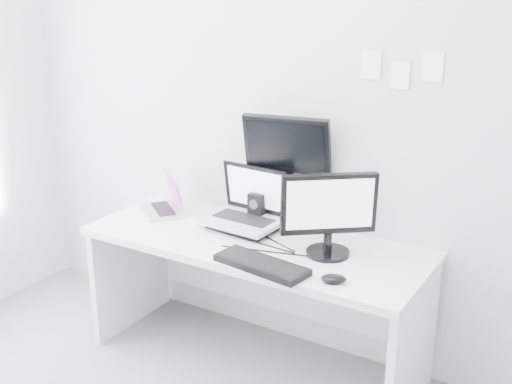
% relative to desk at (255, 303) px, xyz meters
% --- Properties ---
extents(back_wall, '(3.60, 0.00, 3.60)m').
position_rel_desk_xyz_m(back_wall, '(0.00, 0.35, 0.99)').
color(back_wall, '#B6B8BB').
rests_on(back_wall, ground).
extents(desk, '(1.80, 0.70, 0.73)m').
position_rel_desk_xyz_m(desk, '(0.00, 0.00, 0.00)').
color(desk, silver).
rests_on(desk, ground).
extents(macbook, '(0.37, 0.36, 0.22)m').
position_rel_desk_xyz_m(macbook, '(-0.68, 0.07, 0.48)').
color(macbook, silver).
rests_on(macbook, desk).
extents(speaker, '(0.10, 0.10, 0.17)m').
position_rel_desk_xyz_m(speaker, '(-0.11, 0.22, 0.45)').
color(speaker, black).
rests_on(speaker, desk).
extents(dell_laptop, '(0.42, 0.34, 0.34)m').
position_rel_desk_xyz_m(dell_laptop, '(-0.14, 0.09, 0.53)').
color(dell_laptop, '#B4B7BB').
rests_on(dell_laptop, desk).
extents(rear_monitor, '(0.49, 0.25, 0.63)m').
position_rel_desk_xyz_m(rear_monitor, '(0.04, 0.28, 0.68)').
color(rear_monitor, black).
rests_on(rear_monitor, desk).
extents(samsung_monitor, '(0.50, 0.46, 0.43)m').
position_rel_desk_xyz_m(samsung_monitor, '(0.40, 0.02, 0.58)').
color(samsung_monitor, black).
rests_on(samsung_monitor, desk).
extents(keyboard, '(0.48, 0.23, 0.03)m').
position_rel_desk_xyz_m(keyboard, '(0.20, -0.27, 0.38)').
color(keyboard, black).
rests_on(keyboard, desk).
extents(mouse, '(0.14, 0.11, 0.04)m').
position_rel_desk_xyz_m(mouse, '(0.56, -0.24, 0.38)').
color(mouse, black).
rests_on(mouse, desk).
extents(wall_note_0, '(0.10, 0.00, 0.14)m').
position_rel_desk_xyz_m(wall_note_0, '(0.45, 0.34, 1.26)').
color(wall_note_0, white).
rests_on(wall_note_0, back_wall).
extents(wall_note_1, '(0.09, 0.00, 0.13)m').
position_rel_desk_xyz_m(wall_note_1, '(0.60, 0.34, 1.22)').
color(wall_note_1, white).
rests_on(wall_note_1, back_wall).
extents(wall_note_2, '(0.10, 0.00, 0.14)m').
position_rel_desk_xyz_m(wall_note_2, '(0.75, 0.34, 1.26)').
color(wall_note_2, white).
rests_on(wall_note_2, back_wall).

